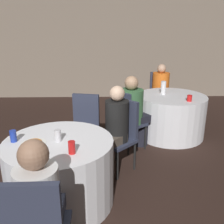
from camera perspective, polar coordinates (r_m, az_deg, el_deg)
The scene contains 18 objects.
ground_plane at distance 2.99m, azimuth -9.62°, elevation -19.51°, with size 16.00×16.00×0.00m, color black.
wall_back at distance 6.83m, azimuth -5.08°, elevation 14.95°, with size 16.00×0.06×2.80m.
table_near at distance 2.82m, azimuth -11.69°, elevation -13.20°, with size 1.14×1.14×0.73m.
table_far at distance 4.54m, azimuth 13.17°, elevation -0.77°, with size 1.19×1.19×0.73m.
chair_near_northeast at distance 3.31m, azimuth 2.32°, elevation -4.07°, with size 0.57×0.57×0.95m.
chair_near_north at distance 3.58m, azimuth -6.20°, elevation -2.41°, with size 0.47×0.47×0.95m.
chair_far_north at distance 5.43m, azimuth 10.73°, elevation 4.70°, with size 0.40×0.41×0.95m.
chair_far_southwest at distance 3.80m, azimuth 3.13°, elevation -1.05°, with size 0.56×0.56×0.95m.
person_white_shirt at distance 2.04m, azimuth -15.65°, elevation -20.24°, with size 0.31×0.49×1.15m.
person_green_jacket at distance 3.88m, azimuth 4.98°, elevation 0.06°, with size 0.51×0.48×1.17m.
person_orange_shirt at distance 5.27m, azimuth 11.11°, elevation 4.53°, with size 0.34×0.51×1.14m.
person_black_shirt at distance 3.19m, azimuth 0.23°, elevation -4.64°, with size 0.44×0.44×1.16m.
pizza_plate_near at distance 2.66m, azimuth -17.52°, elevation -6.72°, with size 0.26×0.26×0.02m.
soda_can_silver at distance 2.63m, azimuth -12.27°, elevation -5.26°, with size 0.07×0.07×0.12m.
soda_can_blue at distance 2.74m, azimuth -21.64°, elevation -5.14°, with size 0.07×0.07×0.12m.
soda_can_red at distance 2.35m, azimuth -9.19°, elevation -8.02°, with size 0.07×0.07×0.12m.
bottle_far at distance 4.47m, azimuth 11.66°, elevation 5.47°, with size 0.09×0.09×0.23m.
cup_far at distance 4.14m, azimuth 17.29°, elevation 3.04°, with size 0.08×0.08×0.10m.
Camera 1 is at (0.41, -2.32, 1.84)m, focal length 40.00 mm.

